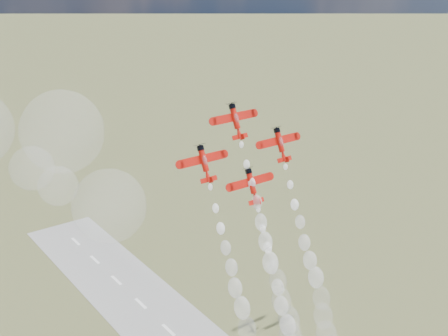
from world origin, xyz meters
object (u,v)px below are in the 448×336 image
plane_left (204,163)px  plane_right (280,144)px  plane_lead (236,120)px  plane_slot (252,185)px

plane_left → plane_right: bearing=0.0°
plane_lead → plane_slot: (0.00, -7.01, -15.15)m
plane_left → plane_right: same height
plane_left → plane_lead: bearing=16.4°
plane_lead → plane_left: plane_lead is taller
plane_right → plane_slot: 14.56m
plane_left → plane_slot: bearing=-16.4°
plane_slot → plane_right: bearing=16.4°
plane_lead → plane_right: plane_lead is taller
plane_lead → plane_left: size_ratio=1.00×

